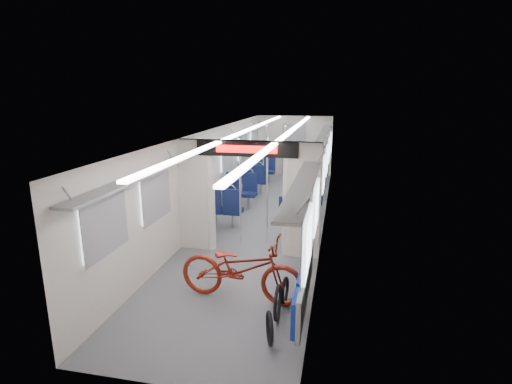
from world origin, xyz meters
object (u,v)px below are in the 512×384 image
bike_hoop_a (270,330)px  bike_hoop_c (285,292)px  bicycle (241,268)px  seat_bay_far_right (313,174)px  stanchion_far_left (267,165)px  stanchion_far_right (285,166)px  stanchion_near_right (267,192)px  seat_bay_near_right (303,205)px  bike_hoop_b (278,304)px  seat_bay_far_left (258,172)px  flip_bench (304,283)px  seat_bay_near_left (233,196)px  stanchion_near_left (240,193)px

bike_hoop_a → bike_hoop_c: bearing=87.0°
bicycle → bike_hoop_c: size_ratio=4.63×
seat_bay_far_right → stanchion_far_left: bearing=-122.0°
bicycle → stanchion_far_right: stanchion_far_right is taller
bike_hoop_a → stanchion_far_right: size_ratio=0.20×
bike_hoop_a → stanchion_near_right: size_ratio=0.20×
seat_bay_far_right → seat_bay_near_right: bearing=-90.0°
bicycle → bike_hoop_c: 0.77m
bike_hoop_b → seat_bay_far_left: 8.15m
bike_hoop_a → stanchion_far_left: size_ratio=0.20×
bicycle → flip_bench: size_ratio=0.94×
flip_bench → bike_hoop_a: bearing=-119.3°
seat_bay_near_left → seat_bay_far_left: bearing=90.0°
bike_hoop_c → stanchion_far_right: stanchion_far_right is taller
stanchion_near_left → seat_bay_near_right: bearing=52.3°
bicycle → seat_bay_near_right: (0.60, 3.82, -0.00)m
stanchion_near_right → seat_bay_far_right: bearing=82.9°
bicycle → seat_bay_far_right: seat_bay_far_right is taller
seat_bay_near_right → seat_bay_far_left: same height
bike_hoop_a → seat_bay_near_right: (-0.04, 4.87, 0.33)m
bicycle → stanchion_far_right: bearing=5.6°
stanchion_near_right → stanchion_far_right: size_ratio=1.00×
flip_bench → stanchion_far_left: size_ratio=0.93×
seat_bay_far_left → stanchion_near_right: size_ratio=0.86×
flip_bench → stanchion_near_right: stanchion_near_right is taller
stanchion_near_left → seat_bay_far_left: bearing=97.6°
bicycle → seat_bay_near_right: seat_bay_near_right is taller
stanchion_far_left → stanchion_near_left: bearing=-89.4°
bicycle → stanchion_far_right: size_ratio=0.88×
bike_hoop_c → seat_bay_near_right: 3.82m
bike_hoop_b → stanchion_far_left: (-1.27, 6.05, 0.91)m
flip_bench → stanchion_near_right: (-1.06, 2.82, 0.57)m
stanchion_near_right → seat_bay_near_left: bearing=125.3°
seat_bay_near_left → stanchion_far_right: size_ratio=0.89×
stanchion_far_left → stanchion_far_right: 0.54m
seat_bay_far_left → stanchion_far_right: 2.37m
seat_bay_near_right → stanchion_far_right: size_ratio=0.86×
bicycle → stanchion_far_right: 5.54m
stanchion_far_left → stanchion_near_right: bearing=-79.6°
bicycle → seat_bay_far_left: (-1.27, 7.46, -0.00)m
seat_bay_far_right → bike_hoop_c: bearing=-89.3°
flip_bench → stanchion_near_left: (-1.60, 2.67, 0.57)m
bike_hoop_a → stanchion_near_right: (-0.68, 3.49, 0.95)m
seat_bay_near_left → seat_bay_far_left: size_ratio=1.04×
bike_hoop_b → stanchion_far_left: stanchion_far_left is taller
bicycle → bike_hoop_b: bicycle is taller
seat_bay_near_left → seat_bay_near_right: 1.90m
bike_hoop_c → seat_bay_near_left: (-1.97, 4.16, 0.35)m
seat_bay_far_left → stanchion_far_right: bearing=-59.0°
stanchion_far_right → flip_bench: bearing=-79.3°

